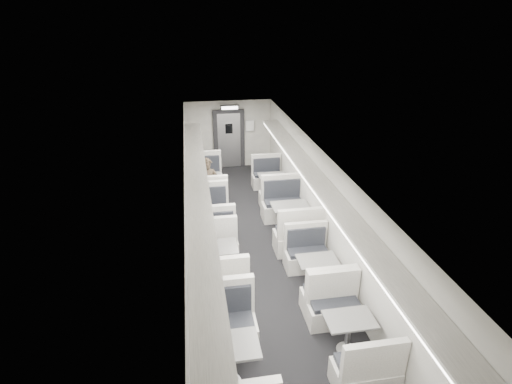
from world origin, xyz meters
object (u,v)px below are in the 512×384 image
object	(u,v)px
passenger	(208,187)
booth_left_b	(211,227)
booth_left_d	(229,364)
booth_right_b	(290,219)
vestibule_door	(229,139)
booth_left_c	(215,263)
booth_right_a	(272,185)
booth_left_a	(206,189)
booth_right_c	(317,273)
booth_right_d	(348,334)
exit_sign	(230,108)

from	to	relation	value
passenger	booth_left_b	bearing A→B (deg)	-102.44
booth_left_d	booth_right_b	size ratio (longest dim) A/B	0.99
booth_left_d	vestibule_door	world-z (taller)	vestibule_door
booth_left_d	passenger	world-z (taller)	passenger
passenger	vestibule_door	xyz separation A→B (m)	(0.95, 3.60, 0.22)
booth_left_c	booth_right_a	distance (m)	4.40
vestibule_door	passenger	bearing A→B (deg)	-104.82
booth_left_a	passenger	xyz separation A→B (m)	(0.05, -0.84, 0.41)
booth_left_c	passenger	size ratio (longest dim) A/B	1.39
booth_left_b	booth_left_c	bearing A→B (deg)	-90.00
booth_left_d	passenger	bearing A→B (deg)	89.51
booth_left_a	booth_left_d	world-z (taller)	booth_left_a
booth_left_d	booth_right_c	size ratio (longest dim) A/B	1.15
booth_right_a	booth_right_d	size ratio (longest dim) A/B	1.01
booth_right_d	passenger	world-z (taller)	passenger
booth_right_c	booth_right_a	bearing A→B (deg)	90.00
vestibule_door	booth_right_a	bearing A→B (deg)	-69.76
booth_right_c	booth_right_b	bearing A→B (deg)	90.00
booth_left_a	booth_right_a	distance (m)	2.00
booth_left_a	booth_left_b	bearing A→B (deg)	-90.00
exit_sign	booth_left_d	bearing A→B (deg)	-96.48
booth_left_c	booth_left_d	world-z (taller)	booth_left_c
booth_right_d	exit_sign	bearing A→B (deg)	96.73
booth_left_d	booth_right_c	bearing A→B (deg)	45.44
booth_right_d	vestibule_door	size ratio (longest dim) A/B	0.93
booth_right_a	booth_right_d	distance (m)	6.25
booth_left_d	passenger	xyz separation A→B (m)	(0.05, 5.69, 0.42)
booth_left_a	booth_left_c	size ratio (longest dim) A/B	1.00
booth_right_d	vestibule_door	world-z (taller)	vestibule_door
booth_left_a	booth_right_c	xyz separation A→B (m)	(2.00, -4.50, -0.06)
booth_left_c	booth_right_b	xyz separation A→B (m)	(2.00, 1.61, -0.00)
booth_left_d	exit_sign	size ratio (longest dim) A/B	3.61
booth_left_d	booth_right_a	world-z (taller)	booth_left_d
booth_left_a	booth_left_d	size ratio (longest dim) A/B	1.02
booth_right_a	vestibule_door	bearing A→B (deg)	110.24
booth_left_c	booth_left_d	bearing A→B (deg)	-90.00
booth_left_c	booth_right_d	xyz separation A→B (m)	(2.00, -2.32, -0.06)
booth_right_c	booth_left_b	bearing A→B (deg)	132.13
booth_right_b	vestibule_door	bearing A→B (deg)	101.27
booth_right_c	passenger	xyz separation A→B (m)	(-1.95, 3.66, 0.47)
passenger	booth_right_a	bearing A→B (deg)	13.85
booth_right_c	exit_sign	distance (m)	7.11
booth_left_b	booth_right_c	world-z (taller)	booth_left_b
booth_left_a	booth_left_b	world-z (taller)	booth_left_a
booth_left_b	booth_right_c	size ratio (longest dim) A/B	1.12
booth_left_b	passenger	distance (m)	1.51
booth_left_c	booth_right_b	size ratio (longest dim) A/B	1.00
booth_right_a	booth_left_a	bearing A→B (deg)	-178.61
booth_left_c	booth_right_b	world-z (taller)	booth_left_c
booth_right_c	booth_right_d	bearing A→B (deg)	-90.00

